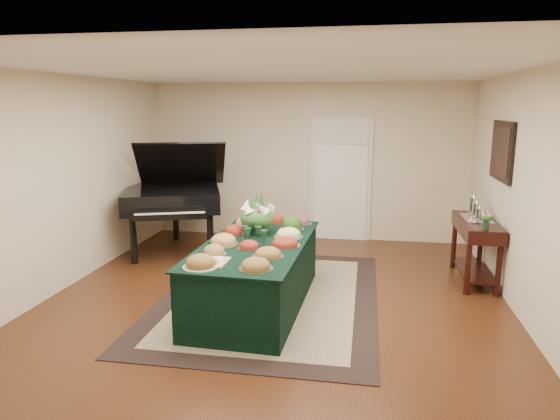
% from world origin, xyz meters
% --- Properties ---
extents(ground, '(6.00, 6.00, 0.00)m').
position_xyz_m(ground, '(0.00, 0.00, 0.00)').
color(ground, black).
rests_on(ground, ground).
extents(area_rug, '(2.59, 3.63, 0.01)m').
position_xyz_m(area_rug, '(-0.08, 0.06, 0.01)').
color(area_rug, black).
rests_on(area_rug, ground).
extents(kitchen_doorway, '(1.05, 0.07, 2.10)m').
position_xyz_m(kitchen_doorway, '(0.60, 2.97, 1.02)').
color(kitchen_doorway, silver).
rests_on(kitchen_doorway, ground).
extents(buffet_table, '(1.22, 2.44, 0.77)m').
position_xyz_m(buffet_table, '(-0.19, -0.23, 0.39)').
color(buffet_table, black).
rests_on(buffet_table, ground).
extents(food_platters, '(1.04, 2.31, 0.14)m').
position_xyz_m(food_platters, '(-0.18, -0.16, 0.82)').
color(food_platters, silver).
rests_on(food_platters, buffet_table).
extents(cutting_board, '(0.35, 0.35, 0.10)m').
position_xyz_m(cutting_board, '(-0.47, -1.03, 0.81)').
color(cutting_board, tan).
rests_on(cutting_board, buffet_table).
extents(green_goblets, '(0.33, 0.25, 0.18)m').
position_xyz_m(green_goblets, '(-0.21, -0.23, 0.86)').
color(green_goblets, '#143221').
rests_on(green_goblets, buffet_table).
extents(floral_centerpiece, '(0.44, 0.44, 0.44)m').
position_xyz_m(floral_centerpiece, '(-0.26, 0.16, 1.03)').
color(floral_centerpiece, '#143221').
rests_on(floral_centerpiece, buffet_table).
extents(grand_piano, '(1.87, 2.07, 1.78)m').
position_xyz_m(grand_piano, '(-1.99, 1.78, 0.89)').
color(grand_piano, black).
rests_on(grand_piano, ground).
extents(wicker_basket, '(0.43, 0.43, 0.27)m').
position_xyz_m(wicker_basket, '(-0.96, 1.23, 0.13)').
color(wicker_basket, '#A87443').
rests_on(wicker_basket, ground).
extents(mahogany_sideboard, '(0.45, 1.24, 0.84)m').
position_xyz_m(mahogany_sideboard, '(2.50, 1.10, 0.65)').
color(mahogany_sideboard, black).
rests_on(mahogany_sideboard, ground).
extents(tea_service, '(0.34, 0.58, 0.30)m').
position_xyz_m(tea_service, '(2.50, 1.21, 0.95)').
color(tea_service, silver).
rests_on(tea_service, mahogany_sideboard).
extents(pink_bouquet, '(0.16, 0.16, 0.21)m').
position_xyz_m(pink_bouquet, '(2.50, 0.63, 0.97)').
color(pink_bouquet, '#143221').
rests_on(pink_bouquet, mahogany_sideboard).
extents(wall_painting, '(0.05, 0.95, 0.75)m').
position_xyz_m(wall_painting, '(2.72, 1.10, 1.75)').
color(wall_painting, black).
rests_on(wall_painting, ground).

